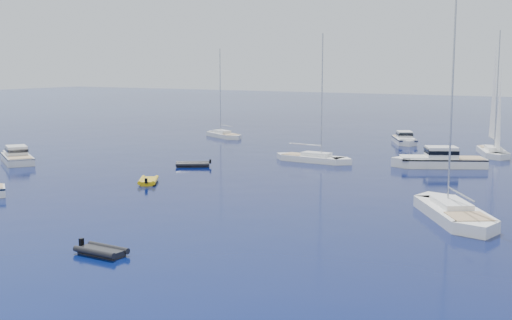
{
  "coord_description": "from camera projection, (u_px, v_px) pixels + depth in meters",
  "views": [
    {
      "loc": [
        28.62,
        -28.96,
        10.88
      ],
      "look_at": [
        -1.73,
        23.09,
        2.2
      ],
      "focal_mm": 47.53,
      "sensor_mm": 36.0,
      "label": 1
    }
  ],
  "objects": [
    {
      "name": "motor_cruiser_horizon",
      "position": [
        404.0,
        143.0,
        91.97
      ],
      "size": [
        5.96,
        8.34,
        2.13
      ],
      "primitive_type": null,
      "rotation": [
        0.0,
        0.0,
        3.62
      ],
      "color": "silver",
      "rests_on": "ground"
    },
    {
      "name": "ground",
      "position": [
        87.0,
        246.0,
        40.59
      ],
      "size": [
        400.0,
        400.0,
        0.0
      ],
      "primitive_type": "plane",
      "color": "#081953",
      "rests_on": "ground"
    },
    {
      "name": "motor_cruiser_far_l",
      "position": [
        17.0,
        162.0,
        74.68
      ],
      "size": [
        8.99,
        7.2,
        2.35
      ],
      "primitive_type": null,
      "rotation": [
        0.0,
        0.0,
        0.99
      ],
      "color": "silver",
      "rests_on": "ground"
    },
    {
      "name": "tender_grey_far",
      "position": [
        193.0,
        166.0,
        71.59
      ],
      "size": [
        4.22,
        3.77,
        0.95
      ],
      "primitive_type": null,
      "rotation": [
        0.0,
        0.0,
        2.17
      ],
      "color": "black",
      "rests_on": "ground"
    },
    {
      "name": "sailboat_far_l",
      "position": [
        224.0,
        137.0,
        99.6
      ],
      "size": [
        9.15,
        6.38,
        13.39
      ],
      "primitive_type": null,
      "rotation": [
        0.0,
        0.0,
        1.08
      ],
      "color": "silver",
      "rests_on": "ground"
    },
    {
      "name": "sailboat_mid_r",
      "position": [
        453.0,
        219.0,
        47.66
      ],
      "size": [
        9.46,
        12.14,
        18.21
      ],
      "primitive_type": null,
      "rotation": [
        0.0,
        0.0,
        0.58
      ],
      "color": "white",
      "rests_on": "ground"
    },
    {
      "name": "tender_grey_near",
      "position": [
        102.0,
        255.0,
        38.67
      ],
      "size": [
        3.22,
        1.87,
        0.95
      ],
      "primitive_type": null,
      "rotation": [
        0.0,
        0.0,
        4.68
      ],
      "color": "black",
      "rests_on": "ground"
    },
    {
      "name": "tender_yellow",
      "position": [
        148.0,
        183.0,
        61.65
      ],
      "size": [
        3.49,
        3.94,
        0.95
      ],
      "primitive_type": null,
      "rotation": [
        0.0,
        0.0,
        0.58
      ],
      "color": "gold",
      "rests_on": "ground"
    },
    {
      "name": "sailboat_sails_r",
      "position": [
        492.0,
        155.0,
        80.37
      ],
      "size": [
        6.19,
        10.56,
        15.12
      ],
      "primitive_type": null,
      "rotation": [
        0.0,
        0.0,
        3.51
      ],
      "color": "white",
      "rests_on": "ground"
    },
    {
      "name": "motor_cruiser_distant",
      "position": [
        439.0,
        167.0,
        71.29
      ],
      "size": [
        10.74,
        7.7,
        2.74
      ],
      "primitive_type": null,
      "rotation": [
        0.0,
        0.0,
        2.06
      ],
      "color": "white",
      "rests_on": "ground"
    },
    {
      "name": "sailboat_centre",
      "position": [
        313.0,
        162.0,
        75.11
      ],
      "size": [
        10.03,
        3.15,
        14.55
      ],
      "primitive_type": null,
      "rotation": [
        0.0,
        0.0,
        4.65
      ],
      "color": "white",
      "rests_on": "ground"
    }
  ]
}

